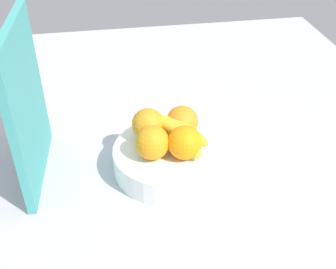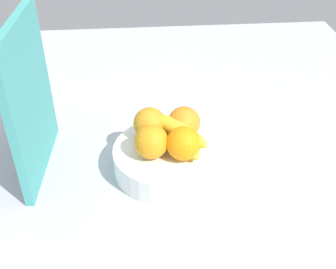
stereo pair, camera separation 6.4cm
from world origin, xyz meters
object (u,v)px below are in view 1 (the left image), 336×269
at_px(orange_front_left, 153,144).
at_px(orange_back_left, 148,124).
at_px(fruit_bowl, 168,159).
at_px(orange_front_right, 185,143).
at_px(banana_bunch, 179,134).
at_px(cutting_board, 27,106).
at_px(orange_center, 182,122).

height_order(orange_front_left, orange_back_left, same).
height_order(fruit_bowl, orange_back_left, orange_back_left).
bearing_deg(fruit_bowl, orange_front_right, -136.82).
bearing_deg(fruit_bowl, banana_bunch, -67.37).
xyz_separation_m(orange_front_right, cutting_board, (0.08, 0.33, 0.08)).
distance_m(orange_front_left, banana_bunch, 0.08).
height_order(orange_front_left, cutting_board, cutting_board).
bearing_deg(banana_bunch, orange_front_left, 119.78).
bearing_deg(orange_front_left, cutting_board, 74.91).
bearing_deg(orange_front_right, cutting_board, 76.85).
xyz_separation_m(orange_front_left, banana_bunch, (0.04, -0.07, -0.01)).
relative_size(fruit_bowl, cutting_board, 0.70).
height_order(fruit_bowl, cutting_board, cutting_board).
bearing_deg(orange_front_left, orange_back_left, -0.13).
bearing_deg(orange_front_left, banana_bunch, -60.22).
bearing_deg(orange_back_left, orange_front_left, 179.87).
relative_size(orange_front_left, banana_bunch, 0.44).
relative_size(fruit_bowl, orange_center, 3.31).
xyz_separation_m(fruit_bowl, orange_back_left, (0.05, 0.04, 0.07)).
height_order(orange_front_left, orange_front_right, same).
bearing_deg(banana_bunch, fruit_bowl, 112.63).
bearing_deg(orange_front_left, orange_center, -47.78).
xyz_separation_m(orange_front_left, orange_front_right, (-0.01, -0.07, 0.00)).
height_order(orange_center, banana_bunch, orange_center).
relative_size(orange_center, cutting_board, 0.21).
bearing_deg(banana_bunch, orange_front_right, -175.19).
distance_m(banana_bunch, cutting_board, 0.34).
xyz_separation_m(orange_center, banana_bunch, (-0.03, 0.01, -0.01)).
xyz_separation_m(orange_center, orange_back_left, (0.00, 0.08, 0.00)).
bearing_deg(orange_front_right, orange_back_left, 40.16).
bearing_deg(orange_center, fruit_bowl, 138.14).
xyz_separation_m(fruit_bowl, orange_center, (0.05, -0.04, 0.07)).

